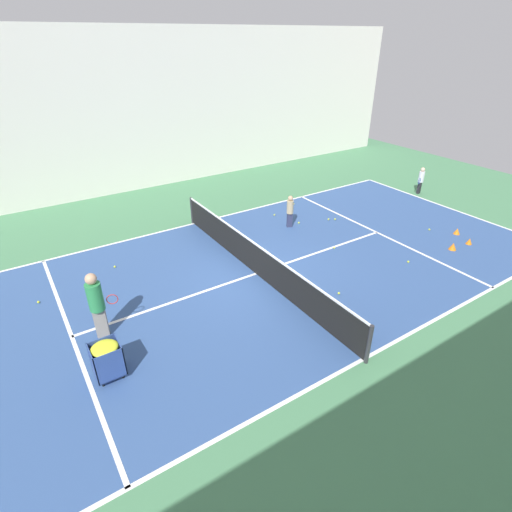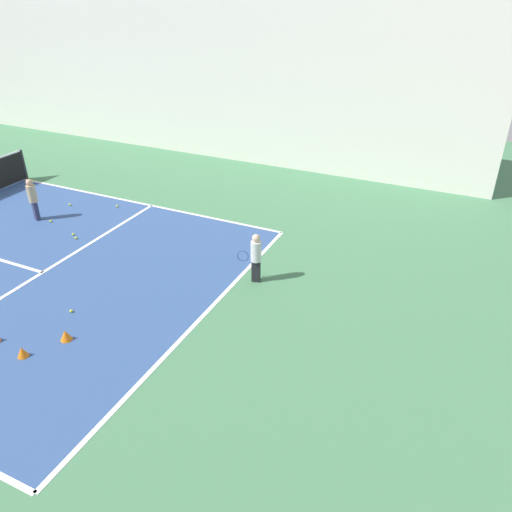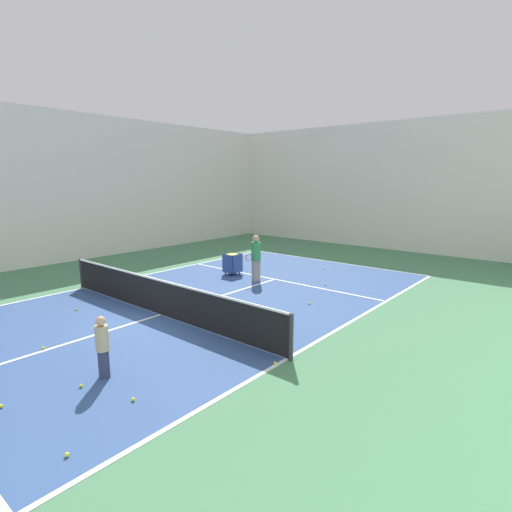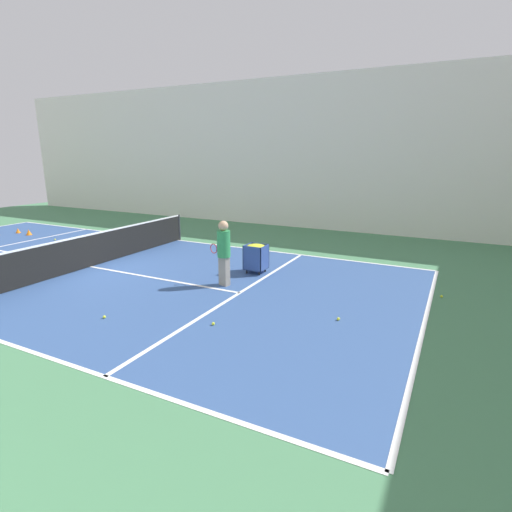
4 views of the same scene
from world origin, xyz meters
name	(u,v)px [view 2 (image 2 of 4)]	position (x,y,z in m)	size (l,w,h in m)	color
line_baseline_near	(200,319)	(0.00, -10.09, 0.01)	(9.16, 0.10, 0.00)	white
line_sideline_right	(25,179)	(4.58, 0.00, 0.01)	(0.10, 20.19, 0.00)	white
line_service_near	(43,272)	(0.00, -5.55, 0.01)	(9.16, 0.10, 0.00)	white
hall_enclosure_right	(107,57)	(9.84, 0.00, 3.54)	(0.15, 30.85, 7.08)	silver
player_near_baseline	(256,255)	(1.91, -10.52, 0.72)	(0.33, 0.58, 1.26)	black
child_midcourt	(33,197)	(2.26, -3.05, 0.74)	(0.34, 0.34, 1.29)	#2D3351
training_cone_0	(66,335)	(-1.75, -8.00, 0.12)	(0.24, 0.24, 0.23)	orange
training_cone_2	(22,352)	(-2.50, -7.61, 0.11)	(0.21, 0.21, 0.22)	orange
tennis_ball_0	(51,221)	(2.28, -3.54, 0.04)	(0.07, 0.07, 0.07)	yellow
tennis_ball_3	(117,206)	(4.02, -4.63, 0.04)	(0.07, 0.07, 0.07)	yellow
tennis_ball_4	(76,238)	(1.75, -5.01, 0.04)	(0.07, 0.07, 0.07)	yellow
tennis_ball_9	(73,234)	(1.89, -4.79, 0.04)	(0.07, 0.07, 0.07)	yellow
tennis_ball_10	(71,311)	(-0.99, -7.41, 0.04)	(0.07, 0.07, 0.07)	yellow
tennis_ball_11	(70,205)	(3.47, -3.18, 0.04)	(0.07, 0.07, 0.07)	yellow
tennis_ball_13	(32,180)	(4.55, -0.39, 0.04)	(0.07, 0.07, 0.07)	yellow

